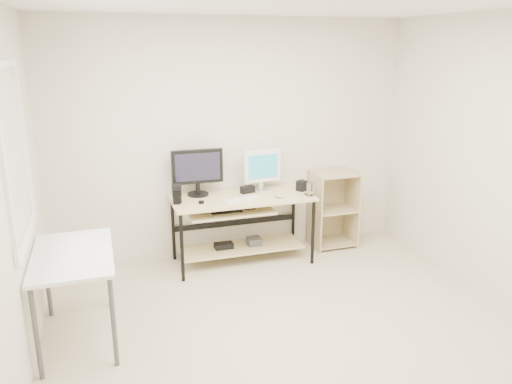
{
  "coord_description": "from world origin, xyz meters",
  "views": [
    {
      "loc": [
        -1.41,
        -3.24,
        2.29
      ],
      "look_at": [
        0.04,
        1.3,
        0.9
      ],
      "focal_mm": 35.0,
      "sensor_mm": 36.0,
      "label": 1
    }
  ],
  "objects_px": {
    "shelf_unit": "(332,208)",
    "white_imac": "(262,167)",
    "desk": "(240,215)",
    "black_monitor": "(197,169)",
    "side_table": "(73,263)",
    "audio_controller": "(177,198)"
  },
  "relations": [
    {
      "from": "side_table",
      "to": "audio_controller",
      "type": "distance_m",
      "value": 1.4
    },
    {
      "from": "shelf_unit",
      "to": "white_imac",
      "type": "relative_size",
      "value": 1.97
    },
    {
      "from": "black_monitor",
      "to": "audio_controller",
      "type": "height_order",
      "value": "black_monitor"
    },
    {
      "from": "black_monitor",
      "to": "white_imac",
      "type": "xyz_separation_m",
      "value": [
        0.72,
        -0.02,
        -0.02
      ]
    },
    {
      "from": "side_table",
      "to": "white_imac",
      "type": "height_order",
      "value": "white_imac"
    },
    {
      "from": "desk",
      "to": "shelf_unit",
      "type": "relative_size",
      "value": 1.67
    },
    {
      "from": "desk",
      "to": "black_monitor",
      "type": "height_order",
      "value": "black_monitor"
    },
    {
      "from": "side_table",
      "to": "black_monitor",
      "type": "relative_size",
      "value": 1.83
    },
    {
      "from": "side_table",
      "to": "white_imac",
      "type": "bearing_deg",
      "value": 31.95
    },
    {
      "from": "desk",
      "to": "white_imac",
      "type": "height_order",
      "value": "white_imac"
    },
    {
      "from": "black_monitor",
      "to": "white_imac",
      "type": "relative_size",
      "value": 1.19
    },
    {
      "from": "side_table",
      "to": "audio_controller",
      "type": "height_order",
      "value": "audio_controller"
    },
    {
      "from": "black_monitor",
      "to": "desk",
      "type": "bearing_deg",
      "value": -23.41
    },
    {
      "from": "shelf_unit",
      "to": "white_imac",
      "type": "height_order",
      "value": "white_imac"
    },
    {
      "from": "desk",
      "to": "black_monitor",
      "type": "xyz_separation_m",
      "value": [
        -0.41,
        0.19,
        0.5
      ]
    },
    {
      "from": "white_imac",
      "to": "shelf_unit",
      "type": "bearing_deg",
      "value": -6.16
    },
    {
      "from": "side_table",
      "to": "shelf_unit",
      "type": "relative_size",
      "value": 1.11
    },
    {
      "from": "side_table",
      "to": "shelf_unit",
      "type": "distance_m",
      "value": 3.09
    },
    {
      "from": "side_table",
      "to": "white_imac",
      "type": "relative_size",
      "value": 2.19
    },
    {
      "from": "side_table",
      "to": "black_monitor",
      "type": "bearing_deg",
      "value": 45.07
    },
    {
      "from": "desk",
      "to": "audio_controller",
      "type": "height_order",
      "value": "audio_controller"
    },
    {
      "from": "black_monitor",
      "to": "side_table",
      "type": "bearing_deg",
      "value": -134.03
    }
  ]
}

